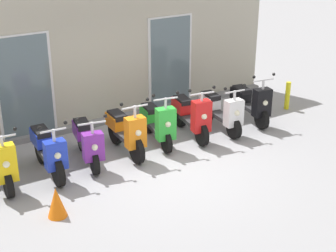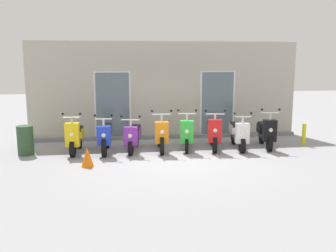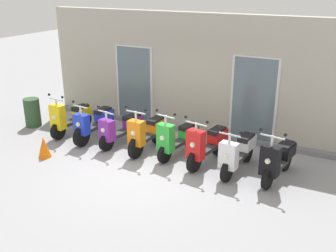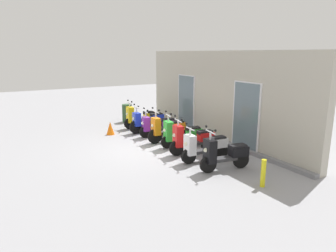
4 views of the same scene
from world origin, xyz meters
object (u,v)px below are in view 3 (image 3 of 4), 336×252
object	(u,v)px
scooter_black	(278,159)
trash_bin	(32,113)
traffic_cone	(44,147)
scooter_yellow	(70,118)
scooter_green	(177,137)
scooter_white	(238,153)
scooter_blue	(94,123)
scooter_purple	(121,128)
scooter_orange	(147,133)
scooter_red	(207,144)

from	to	relation	value
scooter_black	trash_bin	xyz separation A→B (m)	(-7.15, 0.06, -0.06)
scooter_black	traffic_cone	size ratio (longest dim) A/B	2.93
scooter_yellow	scooter_green	distance (m)	3.30
scooter_yellow	scooter_white	bearing A→B (deg)	-1.24
scooter_green	traffic_cone	bearing A→B (deg)	-151.34
scooter_blue	scooter_green	distance (m)	2.44
scooter_yellow	scooter_black	distance (m)	5.75
scooter_purple	scooter_green	xyz separation A→B (m)	(1.62, 0.03, 0.03)
scooter_purple	trash_bin	xyz separation A→B (m)	(-3.08, -0.04, -0.03)
scooter_orange	scooter_red	size ratio (longest dim) A/B	0.98
scooter_red	scooter_green	bearing A→B (deg)	173.62
scooter_orange	traffic_cone	world-z (taller)	scooter_orange
scooter_black	trash_bin	bearing A→B (deg)	179.51
scooter_blue	trash_bin	xyz separation A→B (m)	(-2.26, 0.03, -0.05)
scooter_black	traffic_cone	world-z (taller)	scooter_black
scooter_blue	scooter_purple	bearing A→B (deg)	4.93
scooter_yellow	scooter_red	distance (m)	4.10
scooter_green	traffic_cone	xyz separation A→B (m)	(-2.85, -1.56, -0.22)
scooter_blue	scooter_red	size ratio (longest dim) A/B	0.98
scooter_green	scooter_white	world-z (taller)	scooter_green
scooter_blue	scooter_red	world-z (taller)	scooter_red
trash_bin	traffic_cone	bearing A→B (deg)	-38.85
scooter_black	scooter_orange	bearing A→B (deg)	179.29
scooter_green	scooter_black	xyz separation A→B (m)	(2.45, -0.13, 0.00)
scooter_orange	scooter_black	world-z (taller)	scooter_orange
scooter_yellow	scooter_purple	xyz separation A→B (m)	(1.68, 0.01, -0.03)
scooter_purple	scooter_white	xyz separation A→B (m)	(3.19, -0.11, 0.01)
scooter_orange	scooter_white	size ratio (longest dim) A/B	1.00
scooter_red	scooter_black	xyz separation A→B (m)	(1.65, -0.04, -0.01)
scooter_yellow	scooter_purple	world-z (taller)	scooter_yellow
scooter_yellow	scooter_green	xyz separation A→B (m)	(3.30, 0.03, 0.01)
scooter_blue	scooter_green	bearing A→B (deg)	2.26
scooter_green	scooter_red	bearing A→B (deg)	-6.38
scooter_orange	scooter_blue	bearing A→B (deg)	-179.80
scooter_purple	scooter_yellow	bearing A→B (deg)	-179.69
scooter_blue	scooter_orange	xyz separation A→B (m)	(1.63, 0.01, 0.02)
scooter_purple	scooter_white	world-z (taller)	scooter_white
scooter_green	traffic_cone	size ratio (longest dim) A/B	2.94
scooter_red	scooter_orange	bearing A→B (deg)	-179.97
scooter_green	scooter_white	size ratio (longest dim) A/B	0.96
scooter_orange	scooter_green	xyz separation A→B (m)	(0.80, 0.09, -0.01)
scooter_yellow	scooter_red	world-z (taller)	scooter_red
scooter_orange	scooter_red	bearing A→B (deg)	0.03
scooter_blue	scooter_yellow	bearing A→B (deg)	175.94
scooter_purple	scooter_red	distance (m)	2.42
scooter_blue	traffic_cone	world-z (taller)	scooter_blue
scooter_yellow	scooter_black	world-z (taller)	scooter_black
scooter_orange	scooter_white	bearing A→B (deg)	-1.19
scooter_white	trash_bin	xyz separation A→B (m)	(-6.27, 0.07, -0.04)
scooter_black	trash_bin	distance (m)	7.15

